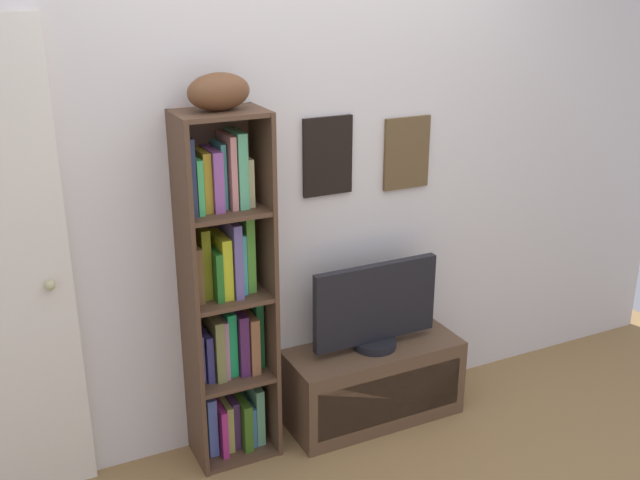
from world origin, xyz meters
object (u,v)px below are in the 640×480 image
at_px(bookshelf, 225,299).
at_px(tv_stand, 374,382).
at_px(football, 219,92).
at_px(television, 376,308).

height_order(bookshelf, tv_stand, bookshelf).
xyz_separation_m(football, television, (0.74, -0.04, -1.10)).
xyz_separation_m(bookshelf, football, (0.01, -0.03, 0.93)).
bearing_deg(tv_stand, bookshelf, 174.18).
distance_m(bookshelf, television, 0.77).
distance_m(football, tv_stand, 1.68).
bearing_deg(bookshelf, football, -80.30).
bearing_deg(football, bookshelf, 99.70).
relative_size(tv_stand, television, 1.35).
distance_m(tv_stand, television, 0.42).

